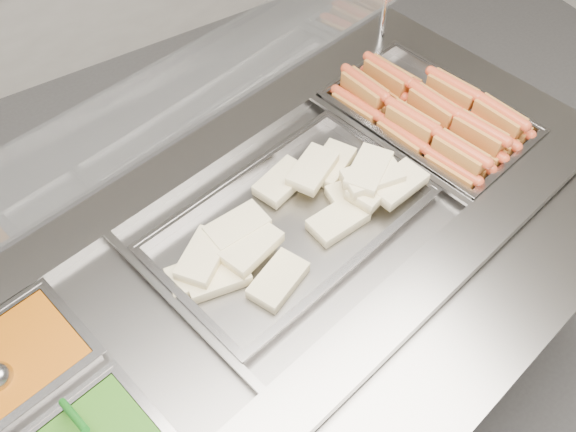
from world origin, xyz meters
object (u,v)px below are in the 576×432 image
sneeze_guard (203,76)px  pan_hotdogs (427,123)px  steam_counter (276,321)px  pan_wraps (291,226)px

sneeze_guard → pan_hotdogs: size_ratio=2.75×
steam_counter → pan_wraps: bearing=12.0°
steam_counter → sneeze_guard: 0.92m
pan_hotdogs → pan_wraps: (-0.60, -0.13, 0.02)m
pan_hotdogs → steam_counter: bearing=-168.0°
steam_counter → sneeze_guard: (-0.05, 0.23, 0.89)m
steam_counter → sneeze_guard: size_ratio=1.20×
pan_wraps → steam_counter: bearing=-168.0°
sneeze_guard → pan_wraps: bearing=-62.6°
pan_wraps → sneeze_guard: bearing=117.4°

